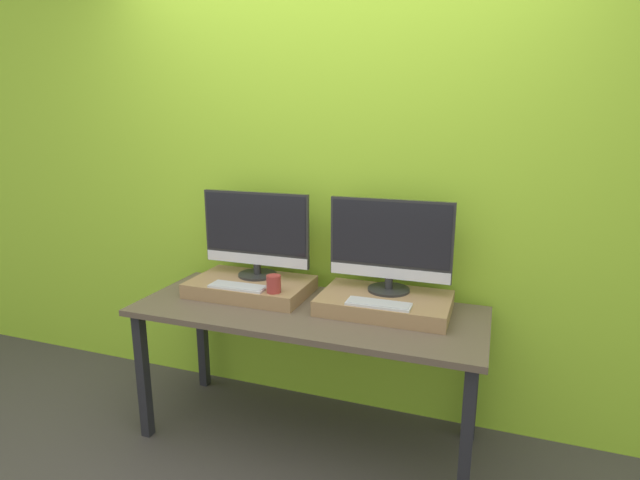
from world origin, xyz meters
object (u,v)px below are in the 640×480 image
(monitor_left, at_px, (256,233))
(keyboard_right, at_px, (379,304))
(keyboard_left, at_px, (238,286))
(mug, at_px, (274,284))
(monitor_right, at_px, (390,244))

(monitor_left, relative_size, keyboard_right, 2.03)
(keyboard_left, relative_size, mug, 3.42)
(keyboard_left, distance_m, monitor_right, 0.80)
(monitor_left, distance_m, keyboard_left, 0.32)
(keyboard_left, bearing_deg, monitor_left, 90.00)
(keyboard_left, bearing_deg, keyboard_right, 0.00)
(monitor_right, bearing_deg, keyboard_right, -90.00)
(keyboard_left, xyz_separation_m, monitor_right, (0.73, 0.22, 0.23))
(monitor_left, xyz_separation_m, keyboard_left, (0.00, -0.22, -0.23))
(monitor_left, distance_m, monitor_right, 0.73)
(monitor_left, height_order, keyboard_left, monitor_left)
(monitor_right, bearing_deg, mug, -157.89)
(monitor_right, xyz_separation_m, keyboard_right, (-0.00, -0.22, -0.23))
(keyboard_left, height_order, mug, mug)
(keyboard_left, bearing_deg, monitor_right, 16.44)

